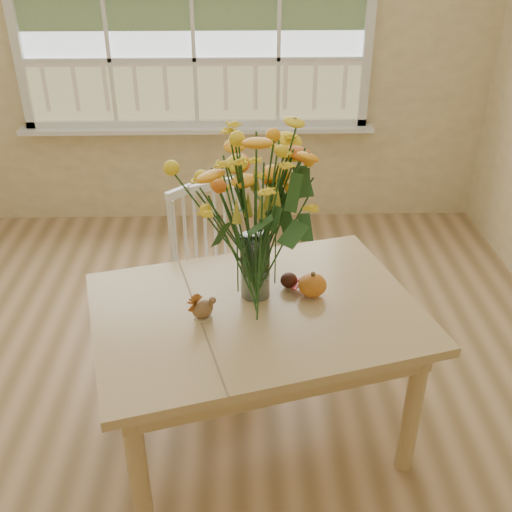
{
  "coord_description": "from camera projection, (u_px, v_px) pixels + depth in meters",
  "views": [
    {
      "loc": [
        0.3,
        -1.81,
        1.99
      ],
      "look_at": [
        0.35,
        0.1,
        0.88
      ],
      "focal_mm": 42.0,
      "sensor_mm": 36.0,
      "label": 1
    }
  ],
  "objects": [
    {
      "name": "pumpkin",
      "position": [
        312.0,
        286.0,
        2.36
      ],
      "size": [
        0.11,
        0.11,
        0.09
      ],
      "primitive_type": "ellipsoid",
      "color": "#C16B16",
      "rests_on": "dining_table"
    },
    {
      "name": "wall_back",
      "position": [
        193.0,
        26.0,
        3.83
      ],
      "size": [
        4.0,
        0.02,
        2.7
      ],
      "primitive_type": "cube",
      "color": "#CDB983",
      "rests_on": "floor"
    },
    {
      "name": "turkey_figurine",
      "position": [
        203.0,
        309.0,
        2.22
      ],
      "size": [
        0.11,
        0.1,
        0.11
      ],
      "rotation": [
        0.0,
        0.0,
        0.67
      ],
      "color": "#CCB78C",
      "rests_on": "dining_table"
    },
    {
      "name": "floor",
      "position": [
        175.0,
        449.0,
        2.56
      ],
      "size": [
        4.0,
        4.5,
        0.01
      ],
      "primitive_type": "cube",
      "color": "olive",
      "rests_on": "ground"
    },
    {
      "name": "dining_table",
      "position": [
        256.0,
        327.0,
        2.35
      ],
      "size": [
        1.42,
        1.18,
        0.66
      ],
      "rotation": [
        0.0,
        0.0,
        0.26
      ],
      "color": "tan",
      "rests_on": "floor"
    },
    {
      "name": "flower_vase",
      "position": [
        255.0,
        206.0,
        2.19
      ],
      "size": [
        0.54,
        0.54,
        0.65
      ],
      "color": "white",
      "rests_on": "dining_table"
    },
    {
      "name": "windsor_chair",
      "position": [
        214.0,
        263.0,
        2.96
      ],
      "size": [
        0.53,
        0.52,
        0.85
      ],
      "rotation": [
        0.0,
        0.0,
        0.49
      ],
      "color": "white",
      "rests_on": "floor"
    },
    {
      "name": "dark_gourd",
      "position": [
        289.0,
        281.0,
        2.41
      ],
      "size": [
        0.13,
        0.1,
        0.06
      ],
      "color": "#38160F",
      "rests_on": "dining_table"
    }
  ]
}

